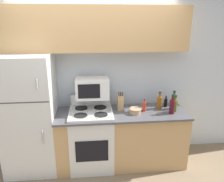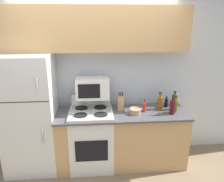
{
  "view_description": "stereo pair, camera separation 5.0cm",
  "coord_description": "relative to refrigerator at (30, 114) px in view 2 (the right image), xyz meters",
  "views": [
    {
      "loc": [
        -0.06,
        -2.71,
        2.22
      ],
      "look_at": [
        0.23,
        0.28,
        1.24
      ],
      "focal_mm": 35.0,
      "sensor_mm": 36.0,
      "label": 1
    },
    {
      "loc": [
        -0.01,
        -2.71,
        2.22
      ],
      "look_at": [
        0.23,
        0.28,
        1.24
      ],
      "focal_mm": 35.0,
      "sensor_mm": 36.0,
      "label": 2
    }
  ],
  "objects": [
    {
      "name": "wall_back",
      "position": [
        0.99,
        0.38,
        0.39
      ],
      "size": [
        8.0,
        0.05,
        2.55
      ],
      "color": "silver",
      "rests_on": "ground_plane"
    },
    {
      "name": "knife_block",
      "position": [
        1.36,
        0.07,
        0.12
      ],
      "size": [
        0.09,
        0.1,
        0.29
      ],
      "color": "tan",
      "rests_on": "lower_cabinets"
    },
    {
      "name": "bottle_wine_red",
      "position": [
        2.1,
        -0.16,
        0.12
      ],
      "size": [
        0.08,
        0.08,
        0.3
      ],
      "color": "#470F19",
      "rests_on": "lower_cabinets"
    },
    {
      "name": "lower_cabinets",
      "position": [
        1.36,
        -0.03,
        -0.44
      ],
      "size": [
        1.97,
        0.66,
        0.89
      ],
      "color": "tan",
      "rests_on": "ground_plane"
    },
    {
      "name": "bottle_whiskey",
      "position": [
        1.97,
        0.04,
        0.11
      ],
      "size": [
        0.08,
        0.08,
        0.28
      ],
      "color": "brown",
      "rests_on": "lower_cabinets"
    },
    {
      "name": "microwave",
      "position": [
        0.93,
        0.1,
        0.35
      ],
      "size": [
        0.49,
        0.31,
        0.3
      ],
      "color": "silver",
      "rests_on": "stove"
    },
    {
      "name": "stove",
      "position": [
        0.9,
        -0.04,
        -0.41
      ],
      "size": [
        0.65,
        0.64,
        1.08
      ],
      "color": "silver",
      "rests_on": "ground_plane"
    },
    {
      "name": "bottle_wine_green",
      "position": [
        2.19,
        0.01,
        0.12
      ],
      "size": [
        0.08,
        0.08,
        0.3
      ],
      "color": "#194C23",
      "rests_on": "lower_cabinets"
    },
    {
      "name": "bowl",
      "position": [
        1.56,
        -0.1,
        0.04
      ],
      "size": [
        0.18,
        0.18,
        0.08
      ],
      "color": "tan",
      "rests_on": "lower_cabinets"
    },
    {
      "name": "ground_plane",
      "position": [
        0.99,
        -0.34,
        -0.89
      ],
      "size": [
        12.0,
        12.0,
        0.0
      ],
      "primitive_type": "plane",
      "color": "#7F6B51"
    },
    {
      "name": "bottle_soy_sauce",
      "position": [
        2.1,
        0.11,
        0.07
      ],
      "size": [
        0.05,
        0.05,
        0.18
      ],
      "color": "black",
      "rests_on": "lower_cabinets"
    },
    {
      "name": "refrigerator",
      "position": [
        0.0,
        0.0,
        0.0
      ],
      "size": [
        0.75,
        0.71,
        1.78
      ],
      "color": "silver",
      "rests_on": "ground_plane"
    },
    {
      "name": "bottle_olive_oil",
      "position": [
        2.17,
        -0.09,
        0.1
      ],
      "size": [
        0.06,
        0.06,
        0.26
      ],
      "color": "#5B6619",
      "rests_on": "lower_cabinets"
    },
    {
      "name": "bottle_hot_sauce",
      "position": [
        1.71,
        -0.04,
        0.08
      ],
      "size": [
        0.05,
        0.05,
        0.2
      ],
      "color": "red",
      "rests_on": "lower_cabinets"
    },
    {
      "name": "upper_cabinets",
      "position": [
        0.99,
        0.19,
        1.21
      ],
      "size": [
        2.73,
        0.32,
        0.64
      ],
      "color": "tan",
      "rests_on": "refrigerator"
    }
  ]
}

